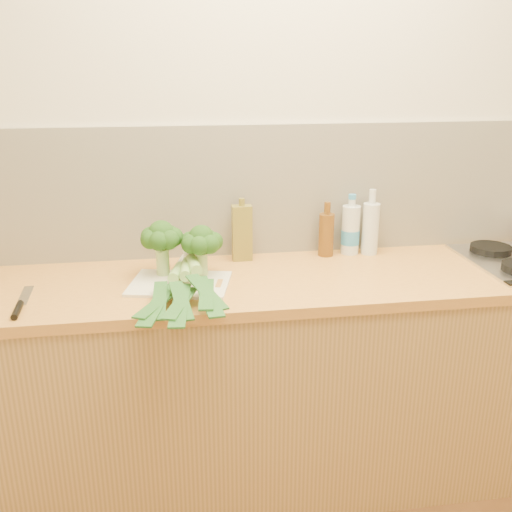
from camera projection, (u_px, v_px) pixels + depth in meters
The scene contains 13 objects.
room_shell at pixel (283, 190), 2.37m from camera, with size 3.50×3.50×3.50m.
counter at pixel (294, 378), 2.33m from camera, with size 3.20×0.62×0.90m.
chopping_board at pixel (180, 284), 2.08m from camera, with size 0.35×0.26×0.01m, color beige.
broccoli_left at pixel (161, 238), 2.12m from camera, with size 0.16×0.16×0.21m.
broccoli_right at pixel (201, 242), 2.11m from camera, with size 0.16×0.16×0.19m.
leek_front at pixel (172, 280), 2.04m from camera, with size 0.20×0.63×0.04m.
leek_mid at pixel (185, 275), 2.04m from camera, with size 0.13×0.72×0.04m.
leek_back at pixel (197, 272), 2.02m from camera, with size 0.12×0.66×0.04m.
chefs_knife at pixel (19, 306), 1.88m from camera, with size 0.05×0.30×0.02m.
oil_tin at pixel (242, 232), 2.32m from camera, with size 0.08×0.05×0.26m.
glass_bottle at pixel (370, 227), 2.40m from camera, with size 0.07×0.07×0.28m.
amber_bottle at pixel (326, 234), 2.38m from camera, with size 0.06×0.06×0.23m.
water_bottle at pixel (350, 231), 2.41m from camera, with size 0.08×0.08×0.24m.
Camera 1 is at (-0.47, -0.80, 1.67)m, focal length 40.00 mm.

